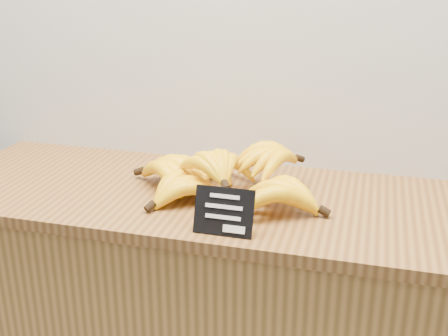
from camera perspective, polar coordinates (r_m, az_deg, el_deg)
counter_top at (r=1.45m, az=0.52°, el=-3.21°), size 1.57×0.54×0.03m
chalkboard_sign at (r=1.23m, az=-0.03°, el=-4.46°), size 0.13×0.04×0.10m
banana_pile at (r=1.42m, az=-0.26°, el=-0.96°), size 0.53×0.40×0.12m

